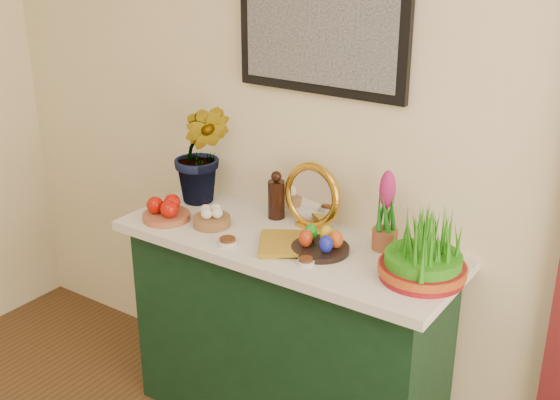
% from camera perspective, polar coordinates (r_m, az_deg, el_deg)
% --- Properties ---
extents(sideboard, '(1.30, 0.45, 0.85)m').
position_cam_1_polar(sideboard, '(3.01, 0.55, -11.20)').
color(sideboard, '#11311B').
rests_on(sideboard, ground).
extents(tablecloth, '(1.40, 0.55, 0.04)m').
position_cam_1_polar(tablecloth, '(2.79, 0.58, -3.50)').
color(tablecloth, white).
rests_on(tablecloth, sideboard).
extents(hyacinth_green, '(0.38, 0.36, 0.60)m').
position_cam_1_polar(hyacinth_green, '(3.06, -6.42, 5.11)').
color(hyacinth_green, '#1D771A').
rests_on(hyacinth_green, tablecloth).
extents(apple_bowl, '(0.25, 0.25, 0.10)m').
position_cam_1_polar(apple_bowl, '(2.97, -9.25, -0.83)').
color(apple_bowl, '#A95937').
rests_on(apple_bowl, tablecloth).
extents(garlic_basket, '(0.20, 0.20, 0.09)m').
position_cam_1_polar(garlic_basket, '(2.89, -5.58, -1.44)').
color(garlic_basket, '#8F5E39').
rests_on(garlic_basket, tablecloth).
extents(vinegar_cruet, '(0.07, 0.07, 0.21)m').
position_cam_1_polar(vinegar_cruet, '(2.94, -0.30, 0.22)').
color(vinegar_cruet, black).
rests_on(vinegar_cruet, tablecloth).
extents(mirror, '(0.28, 0.09, 0.28)m').
position_cam_1_polar(mirror, '(2.84, 2.61, 0.29)').
color(mirror, gold).
rests_on(mirror, tablecloth).
extents(book, '(0.25, 0.27, 0.03)m').
position_cam_1_polar(book, '(2.71, -1.69, -3.48)').
color(book, '#AF8821').
rests_on(book, tablecloth).
extents(spice_dish_left, '(0.08, 0.08, 0.03)m').
position_cam_1_polar(spice_dish_left, '(2.73, -4.28, -3.41)').
color(spice_dish_left, silver).
rests_on(spice_dish_left, tablecloth).
extents(spice_dish_right, '(0.06, 0.06, 0.03)m').
position_cam_1_polar(spice_dish_right, '(2.57, 2.11, -5.03)').
color(spice_dish_right, silver).
rests_on(spice_dish_right, tablecloth).
extents(egg_plate, '(0.27, 0.27, 0.09)m').
position_cam_1_polar(egg_plate, '(2.66, 3.31, -3.56)').
color(egg_plate, black).
rests_on(egg_plate, tablecloth).
extents(hyacinth_pink, '(0.10, 0.10, 0.32)m').
position_cam_1_polar(hyacinth_pink, '(2.67, 8.61, -1.15)').
color(hyacinth_pink, '#9B5431').
rests_on(hyacinth_pink, tablecloth).
extents(wheatgrass_sabzeh, '(0.31, 0.31, 0.25)m').
position_cam_1_polar(wheatgrass_sabzeh, '(2.48, 11.62, -3.96)').
color(wheatgrass_sabzeh, maroon).
rests_on(wheatgrass_sabzeh, tablecloth).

